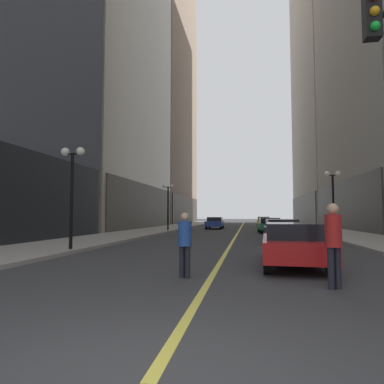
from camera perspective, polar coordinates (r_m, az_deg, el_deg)
ground_plane at (r=38.22m, az=7.96°, el=-6.15°), size 200.00×200.00×0.00m
sidewalk_left at (r=39.29m, az=-4.23°, el=-6.00°), size 4.50×78.00×0.15m
sidewalk_right at (r=38.90m, az=20.26°, el=-5.79°), size 4.50×78.00×0.15m
lane_centre_stripe at (r=38.22m, az=7.96°, el=-6.14°), size 0.16×70.00×0.01m
building_left_mid at (r=48.85m, az=-15.79°, el=27.46°), size 13.59×24.00×53.82m
building_left_far at (r=72.15m, az=-5.77°, el=21.02°), size 11.77×26.00×63.93m
building_right_far at (r=70.50m, az=23.87°, el=18.35°), size 15.20×26.00×55.76m
car_red at (r=11.00m, az=16.58°, el=-8.08°), size 2.06×4.68×1.32m
car_navy at (r=20.44m, az=14.60°, el=-6.08°), size 1.89×4.17×1.32m
car_green at (r=30.48m, az=12.68°, el=-5.34°), size 1.92×4.22×1.32m
car_blue at (r=39.03m, az=3.84°, el=-5.07°), size 1.86×4.66×1.32m
car_yellow at (r=48.48m, az=11.75°, el=-4.76°), size 1.76×4.57×1.32m
pedestrian_in_red_jacket at (r=7.96m, az=22.46°, el=-7.14°), size 0.45×0.45×1.81m
pedestrian_in_blue_hoodie at (r=8.69m, az=-1.20°, el=-7.95°), size 0.43×0.43×1.62m
street_lamp_left_near at (r=15.37m, az=-19.28°, el=2.70°), size 1.06×0.36×4.43m
street_lamp_left_far at (r=31.87m, az=-4.00°, el=-0.78°), size 1.06×0.36×4.43m
street_lamp_right_mid at (r=24.16m, az=22.37°, el=0.47°), size 1.06×0.36×4.43m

